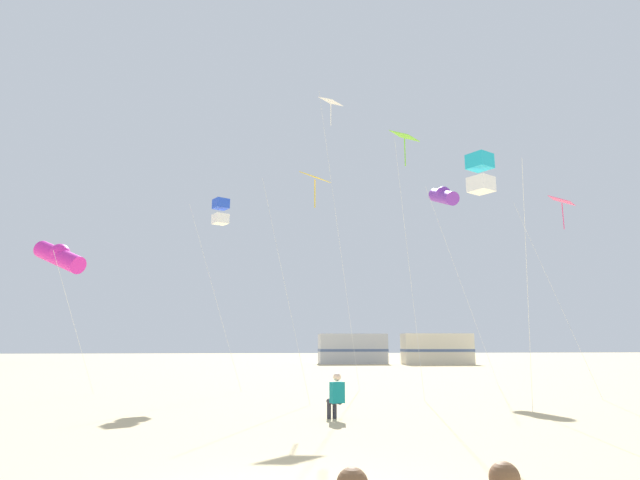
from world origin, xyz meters
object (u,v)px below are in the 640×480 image
object	(u,v)px
kite_diamond_lime	(405,146)
kite_diamond_rainbow	(561,207)
kite_box_blue	(221,212)
kite_box_cyan	(480,173)
rv_van_silver	(353,349)
kite_flyer_standing	(336,395)
kite_diamond_white	(331,114)
kite_diamond_gold	(313,185)
kite_tube_violet	(443,196)
kite_tube_magenta	(60,256)
rv_van_cream	(437,349)

from	to	relation	value
kite_diamond_lime	kite_diamond_rainbow	bearing A→B (deg)	9.05
kite_diamond_rainbow	kite_box_blue	bearing A→B (deg)	164.43
kite_box_blue	kite_box_cyan	distance (m)	12.43
rv_van_silver	kite_box_blue	bearing A→B (deg)	-111.11
kite_flyer_standing	kite_diamond_white	xyz separation A→B (m)	(1.18, 9.07, 11.79)
kite_diamond_gold	rv_van_silver	world-z (taller)	kite_diamond_gold
kite_diamond_gold	kite_tube_violet	size ratio (longest dim) A/B	0.83
kite_diamond_white	kite_tube_magenta	bearing A→B (deg)	-173.33
kite_flyer_standing	kite_box_cyan	size ratio (longest dim) A/B	0.16
kite_box_blue	rv_van_silver	size ratio (longest dim) A/B	1.28
kite_box_cyan	kite_diamond_white	bearing A→B (deg)	109.55
kite_diamond_rainbow	rv_van_cream	xyz separation A→B (m)	(4.49, 29.37, -5.94)
kite_diamond_rainbow	rv_van_cream	bearing A→B (deg)	81.31
kite_box_cyan	kite_tube_magenta	size ratio (longest dim) A/B	1.23
kite_diamond_gold	kite_diamond_white	size ratio (longest dim) A/B	0.63
kite_flyer_standing	kite_tube_magenta	world-z (taller)	kite_tube_magenta
kite_tube_violet	kite_tube_magenta	xyz separation A→B (m)	(-17.11, -3.66, -4.03)
kite_box_cyan	rv_van_silver	xyz separation A→B (m)	(2.67, 36.87, -5.38)
kite_flyer_standing	kite_diamond_rainbow	bearing A→B (deg)	-166.77
kite_box_blue	kite_tube_magenta	bearing A→B (deg)	-163.43
kite_flyer_standing	kite_diamond_white	size ratio (longest dim) A/B	0.09
kite_diamond_white	kite_box_cyan	distance (m)	10.96
kite_diamond_lime	rv_van_cream	world-z (taller)	kite_diamond_lime
kite_diamond_lime	kite_diamond_gold	bearing A→B (deg)	169.48
kite_tube_violet	kite_flyer_standing	bearing A→B (deg)	-122.42
kite_flyer_standing	kite_tube_violet	distance (m)	16.10
kite_tube_violet	kite_diamond_gold	bearing A→B (deg)	-139.92
kite_diamond_gold	rv_van_silver	bearing A→B (deg)	77.50
kite_box_cyan	kite_tube_violet	world-z (taller)	kite_tube_violet
kite_diamond_white	kite_box_cyan	bearing A→B (deg)	-70.45
kite_flyer_standing	kite_box_blue	bearing A→B (deg)	-84.64
kite_flyer_standing	rv_van_cream	bearing A→B (deg)	-128.83
rv_van_silver	kite_tube_violet	bearing A→B (deg)	-89.08
kite_diamond_gold	kite_tube_magenta	bearing A→B (deg)	165.59
kite_tube_magenta	kite_box_cyan	bearing A→B (deg)	-28.10
kite_flyer_standing	kite_box_cyan	distance (m)	7.52
kite_diamond_rainbow	kite_diamond_white	xyz separation A→B (m)	(-8.94, 3.36, 5.07)
kite_diamond_lime	kite_diamond_white	bearing A→B (deg)	116.17
kite_diamond_rainbow	kite_tube_violet	distance (m)	6.70
kite_diamond_white	rv_van_silver	bearing A→B (deg)	78.28
rv_van_cream	kite_flyer_standing	bearing A→B (deg)	-110.79
kite_flyer_standing	kite_diamond_rainbow	world-z (taller)	kite_diamond_rainbow
kite_diamond_lime	kite_tube_magenta	size ratio (longest dim) A/B	1.65
kite_box_cyan	rv_van_cream	xyz separation A→B (m)	(10.28, 34.86, -5.38)
kite_box_blue	kite_diamond_lime	world-z (taller)	kite_diamond_lime
kite_box_blue	kite_diamond_white	bearing A→B (deg)	-5.89
kite_diamond_gold	kite_box_cyan	distance (m)	6.77
kite_box_blue	kite_diamond_rainbow	bearing A→B (deg)	-15.57
kite_box_blue	kite_tube_magenta	size ratio (longest dim) A/B	1.38
kite_flyer_standing	kite_diamond_rainbow	size ratio (longest dim) A/B	0.15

